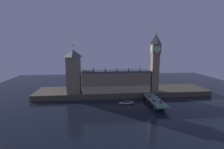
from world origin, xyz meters
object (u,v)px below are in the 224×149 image
Objects in this scene: car_northbound_lead at (150,96)px; pedestrian_mid_walk at (160,99)px; car_southbound_lead at (161,102)px; street_lamp_near at (155,101)px; clock_tower at (155,61)px; pedestrian_near_rail at (155,104)px; boat_upstream at (127,103)px; car_northbound_trail at (154,101)px; victoria_tower at (74,71)px; street_lamp_far at (146,93)px.

car_northbound_lead is 2.19× the size of pedestrian_mid_walk.
street_lamp_near reaches higher than car_southbound_lead.
clock_tower is 61.39m from pedestrian_near_rail.
clock_tower is 18.83× the size of car_northbound_lead.
boat_upstream is (-23.77, 20.33, -8.33)m from street_lamp_near.
boat_upstream is (-26.98, 10.33, -5.16)m from car_northbound_trail.
car_northbound_trail is (-12.31, -35.51, -38.18)m from clock_tower.
pedestrian_near_rail reaches higher than car_southbound_lead.
car_southbound_lead is 35.95m from boat_upstream.
pedestrian_mid_walk is at bearing 27.45° from car_northbound_trail.
pedestrian_mid_walk is at bearing -20.12° from victoria_tower.
car_northbound_trail is at bearing 74.72° from pedestrian_near_rail.
car_northbound_trail is 10.97m from street_lamp_near.
car_northbound_lead is 2.41× the size of pedestrian_near_rail.
car_northbound_trail is 6.84m from car_southbound_lead.
street_lamp_near is at bearing -97.47° from car_northbound_lead.
street_lamp_far is at bearing 90.77° from pedestrian_near_rail.
street_lamp_near is at bearing 144.72° from pedestrian_near_rail.
street_lamp_far reaches higher than car_southbound_lead.
pedestrian_mid_walk is 36.32m from boat_upstream.
car_northbound_trail is at bearing 145.23° from car_southbound_lead.
street_lamp_far reaches higher than boat_upstream.
car_southbound_lead is (91.96, -43.00, -26.08)m from victoria_tower.
pedestrian_near_rail reaches higher than car_northbound_lead.
street_lamp_near reaches higher than pedestrian_near_rail.
car_northbound_lead is 6.62m from street_lamp_far.
street_lamp_near is (83.13, -49.10, -22.93)m from victoria_tower.
pedestrian_near_rail is (-2.81, -10.29, 0.20)m from car_northbound_trail.
street_lamp_far is (-3.21, 19.44, 3.10)m from car_northbound_trail.
clock_tower reaches higher than victoria_tower.
street_lamp_near is at bearing -30.57° from victoria_tower.
clock_tower is 45.45× the size of pedestrian_near_rail.
car_northbound_lead is at bearing 82.53° from street_lamp_near.
car_northbound_trail is 9.51m from pedestrian_mid_walk.
victoria_tower is at bearing 164.09° from car_northbound_lead.
clock_tower is at bearing 32.66° from boat_upstream.
street_lamp_near reaches higher than boat_upstream.
clock_tower is 18.58× the size of car_northbound_trail.
clock_tower is 53.58m from car_northbound_trail.
victoria_tower is 33.11× the size of pedestrian_mid_walk.
victoria_tower is 9.55× the size of street_lamp_near.
car_northbound_lead is 1.00× the size of car_southbound_lead.
pedestrian_mid_walk is (8.43, -10.10, 0.19)m from car_northbound_lead.
street_lamp_far reaches higher than car_northbound_lead.
pedestrian_near_rail reaches higher than car_northbound_trail.
pedestrian_mid_walk is 0.29× the size of street_lamp_near.
car_northbound_lead reaches higher than car_southbound_lead.
car_northbound_trail is at bearing -80.62° from street_lamp_far.
victoria_tower is at bearing 154.94° from car_southbound_lead.
car_northbound_trail is at bearing 72.20° from street_lamp_near.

